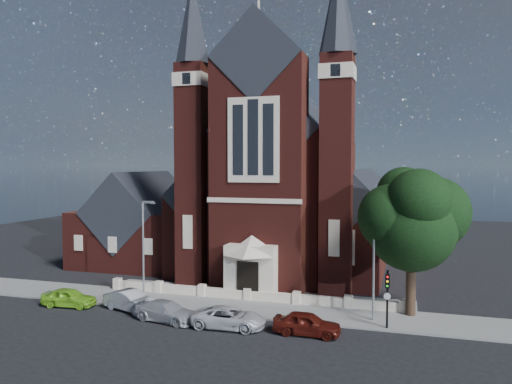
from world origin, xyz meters
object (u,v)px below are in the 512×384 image
car_silver_b (166,311)px  car_white_suv (229,318)px  parish_hall (143,227)px  car_dark_red (307,324)px  church (293,190)px  street_lamp_left (144,244)px  traffic_signal (387,292)px  street_lamp_right (375,256)px  street_tree (413,221)px  car_lime_van (69,297)px  car_silver_a (131,301)px

car_silver_b → car_white_suv: car_white_suv is taller
parish_hall → car_dark_red: (22.12, -18.07, -3.27)m
church → street_lamp_left: (-7.91, -18.94, -3.59)m
street_lamp_left → traffic_signal: size_ratio=2.02×
car_dark_red → car_silver_b: bearing=91.8°
street_lamp_right → car_silver_b: (-13.95, -4.15, -3.90)m
street_tree → car_white_suv: bearing=-153.2°
car_lime_van → car_silver_b: car_lime_van is taller
car_silver_a → car_white_suv: car_silver_a is taller
car_silver_a → car_silver_b: 4.00m
street_tree → street_lamp_left: street_tree is taller
church → car_white_suv: bearing=-87.9°
church → street_lamp_left: church is taller
traffic_signal → parish_hall: bearing=150.0°
street_lamp_right → car_lime_van: 23.35m
church → street_lamp_right: (10.09, -18.94, -3.59)m
car_dark_red → traffic_signal: bearing=-61.5°
street_lamp_left → church: bearing=67.3°
street_lamp_right → car_white_suv: 10.89m
car_white_suv → car_dark_red: car_dark_red is taller
church → car_silver_b: 24.58m
traffic_signal → car_lime_van: bearing=-176.3°
street_lamp_right → car_dark_red: 6.87m
street_tree → traffic_signal: (-1.60, -3.28, -4.38)m
car_silver_b → street_lamp_right: bearing=-62.9°
street_lamp_right → traffic_signal: size_ratio=2.02×
car_silver_b → street_tree: bearing=-59.9°
car_dark_red → street_lamp_left: bearing=75.1°
street_lamp_left → traffic_signal: bearing=-4.8°
street_tree → car_silver_b: (-16.45, -5.85, -6.26)m
parish_hall → car_silver_a: bearing=-63.2°
church → street_lamp_right: 21.76m
traffic_signal → car_dark_red: traffic_signal is taller
car_white_suv → car_dark_red: 5.28m
car_silver_a → car_dark_red: bearing=-78.2°
church → street_lamp_left: 20.84m
car_lime_van → car_dark_red: size_ratio=0.96×
church → car_silver_a: bearing=-109.3°
street_lamp_right → car_silver_a: street_lamp_right is taller
church → car_white_suv: church is taller
car_lime_van → car_dark_red: bearing=-97.4°
car_silver_b → car_white_suv: bearing=-80.6°
street_lamp_left → car_lime_van: street_lamp_left is taller
street_tree → car_dark_red: bearing=-138.2°
church → traffic_signal: church is taller
car_dark_red → car_white_suv: bearing=93.1°
street_tree → traffic_signal: size_ratio=2.67×
car_silver_b → car_lime_van: bearing=93.7°
parish_hall → car_dark_red: 28.75m
parish_hall → church: bearing=17.2°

